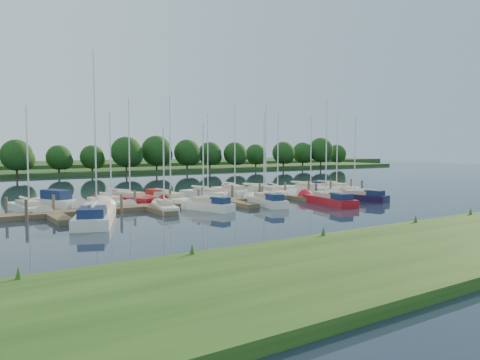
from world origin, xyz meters
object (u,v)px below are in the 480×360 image
motorboat (58,202)px  dock (228,202)px  sailboat_n_5 (207,195)px  sailboat_n_0 (28,209)px  sailboat_s_2 (207,206)px

motorboat → dock: bearing=129.6°
motorboat → sailboat_n_5: sailboat_n_5 is taller
dock → sailboat_n_5: size_ratio=4.30×
dock → sailboat_n_5: sailboat_n_5 is taller
motorboat → sailboat_n_0: bearing=18.9°
dock → sailboat_s_2: (-3.97, -2.76, 0.13)m
sailboat_n_0 → sailboat_s_2: (13.11, -6.99, 0.06)m
motorboat → sailboat_n_5: 15.42m
sailboat_n_0 → motorboat: 4.03m
sailboat_s_2 → sailboat_n_0: bearing=134.6°
sailboat_n_5 → sailboat_s_2: bearing=45.4°
sailboat_n_5 → sailboat_s_2: size_ratio=1.17×
dock → motorboat: bearing=153.7°
sailboat_n_0 → sailboat_s_2: size_ratio=1.15×
motorboat → sailboat_s_2: sailboat_s_2 is taller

